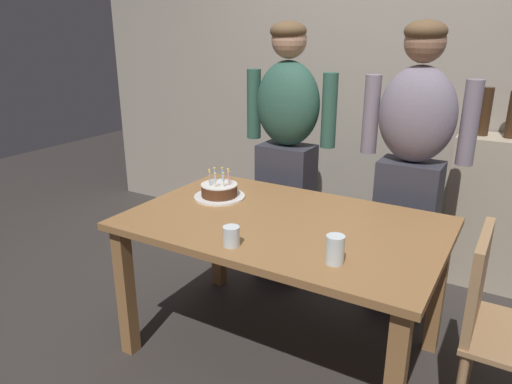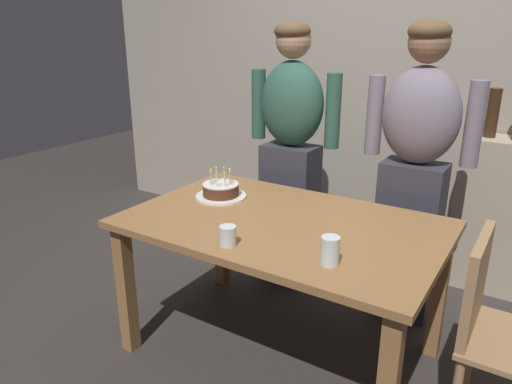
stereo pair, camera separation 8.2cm
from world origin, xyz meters
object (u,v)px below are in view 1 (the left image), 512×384
person_man_bearded (287,152)px  dining_chair (499,321)px  water_glass_near (335,249)px  person_woman_cardigan (411,170)px  water_glass_far (231,236)px  birthday_cake (219,191)px

person_man_bearded → dining_chair: person_man_bearded is taller
water_glass_near → person_man_bearded: size_ratio=0.07×
person_woman_cardigan → water_glass_far: bearing=66.2°
person_woman_cardigan → dining_chair: (0.56, -0.74, -0.36)m
water_glass_far → person_man_bearded: bearing=105.0°
water_glass_near → water_glass_far: 0.44m
person_man_bearded → person_woman_cardigan: same height
birthday_cake → person_woman_cardigan: size_ratio=0.17×
birthday_cake → water_glass_near: (0.83, -0.40, 0.02)m
birthday_cake → water_glass_near: size_ratio=2.39×
water_glass_near → person_man_bearded: (-0.73, 1.02, 0.08)m
birthday_cake → water_glass_near: bearing=-25.9°
person_woman_cardigan → dining_chair: bearing=126.8°
birthday_cake → water_glass_far: birthday_cake is taller
person_man_bearded → person_woman_cardigan: size_ratio=1.00×
water_glass_near → water_glass_far: (-0.44, -0.07, -0.01)m
water_glass_far → dining_chair: bearing=18.5°
dining_chair → water_glass_near: bearing=114.6°
birthday_cake → person_man_bearded: 0.63m
water_glass_far → person_man_bearded: size_ratio=0.05×
water_glass_far → water_glass_near: bearing=9.5°
water_glass_near → person_woman_cardigan: bearing=87.5°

